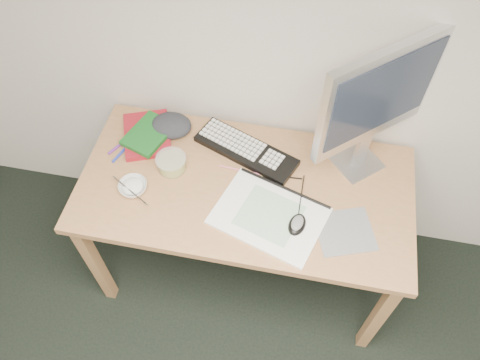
# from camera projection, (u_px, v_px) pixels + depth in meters

# --- Properties ---
(desk) EXTENTS (1.40, 0.70, 0.75)m
(desk) POSITION_uv_depth(u_px,v_px,m) (245.00, 197.00, 2.03)
(desk) COLOR #B07F50
(desk) RESTS_ON ground
(mousepad) EXTENTS (0.27, 0.26, 0.00)m
(mousepad) POSITION_uv_depth(u_px,v_px,m) (345.00, 232.00, 1.83)
(mousepad) COLOR slate
(mousepad) RESTS_ON desk
(sketchpad) EXTENTS (0.50, 0.42, 0.01)m
(sketchpad) POSITION_uv_depth(u_px,v_px,m) (269.00, 216.00, 1.87)
(sketchpad) COLOR white
(sketchpad) RESTS_ON desk
(keyboard) EXTENTS (0.48, 0.31, 0.03)m
(keyboard) POSITION_uv_depth(u_px,v_px,m) (246.00, 150.00, 2.05)
(keyboard) COLOR black
(keyboard) RESTS_ON desk
(monitor) EXTENTS (0.42, 0.38, 0.62)m
(monitor) POSITION_uv_depth(u_px,v_px,m) (379.00, 99.00, 1.71)
(monitor) COLOR silver
(monitor) RESTS_ON desk
(mouse) EXTENTS (0.09, 0.12, 0.04)m
(mouse) POSITION_uv_depth(u_px,v_px,m) (297.00, 223.00, 1.82)
(mouse) COLOR black
(mouse) RESTS_ON sketchpad
(rice_bowl) EXTENTS (0.15, 0.15, 0.04)m
(rice_bowl) POSITION_uv_depth(u_px,v_px,m) (133.00, 187.00, 1.93)
(rice_bowl) COLOR white
(rice_bowl) RESTS_ON desk
(chopsticks) EXTENTS (0.18, 0.12, 0.02)m
(chopsticks) POSITION_uv_depth(u_px,v_px,m) (130.00, 190.00, 1.90)
(chopsticks) COLOR #B3B3B5
(chopsticks) RESTS_ON rice_bowl
(fruit_tub) EXTENTS (0.15, 0.15, 0.06)m
(fruit_tub) POSITION_uv_depth(u_px,v_px,m) (172.00, 163.00, 1.99)
(fruit_tub) COLOR #E7CE51
(fruit_tub) RESTS_ON desk
(book_red) EXTENTS (0.28, 0.32, 0.03)m
(book_red) POSITION_uv_depth(u_px,v_px,m) (147.00, 135.00, 2.11)
(book_red) COLOR maroon
(book_red) RESTS_ON desk
(book_green) EXTENTS (0.23, 0.26, 0.02)m
(book_green) POSITION_uv_depth(u_px,v_px,m) (149.00, 134.00, 2.08)
(book_green) COLOR #165B1F
(book_green) RESTS_ON book_red
(cloth_lump) EXTENTS (0.17, 0.14, 0.06)m
(cloth_lump) POSITION_uv_depth(u_px,v_px,m) (171.00, 126.00, 2.11)
(cloth_lump) COLOR #282C30
(cloth_lump) RESTS_ON desk
(pencil_pink) EXTENTS (0.19, 0.02, 0.01)m
(pencil_pink) POSITION_uv_depth(u_px,v_px,m) (241.00, 170.00, 2.00)
(pencil_pink) COLOR #DD6E89
(pencil_pink) RESTS_ON desk
(pencil_tan) EXTENTS (0.11, 0.13, 0.01)m
(pencil_tan) POSITION_uv_depth(u_px,v_px,m) (263.00, 179.00, 1.98)
(pencil_tan) COLOR tan
(pencil_tan) RESTS_ON desk
(pencil_black) EXTENTS (0.16, 0.02, 0.01)m
(pencil_black) POSITION_uv_depth(u_px,v_px,m) (283.00, 177.00, 1.98)
(pencil_black) COLOR black
(pencil_black) RESTS_ON desk
(marker_blue) EXTENTS (0.05, 0.12, 0.01)m
(marker_blue) POSITION_uv_depth(u_px,v_px,m) (122.00, 152.00, 2.06)
(marker_blue) COLOR #2236B8
(marker_blue) RESTS_ON desk
(marker_orange) EXTENTS (0.05, 0.13, 0.01)m
(marker_orange) POSITION_uv_depth(u_px,v_px,m) (136.00, 143.00, 2.09)
(marker_orange) COLOR #CE4C18
(marker_orange) RESTS_ON desk
(marker_purple) EXTENTS (0.07, 0.12, 0.01)m
(marker_purple) POSITION_uv_depth(u_px,v_px,m) (119.00, 145.00, 2.08)
(marker_purple) COLOR #6E2A9B
(marker_purple) RESTS_ON desk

